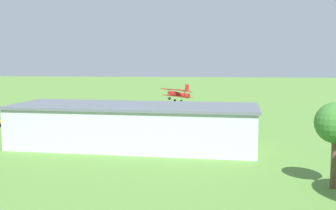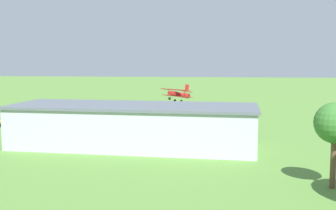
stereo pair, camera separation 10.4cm
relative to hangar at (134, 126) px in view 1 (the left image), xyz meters
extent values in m
plane|color=#568438|center=(-1.61, -32.49, -2.84)|extent=(400.00, 400.00, 0.00)
cube|color=#B7BCC6|center=(0.00, 0.02, -0.19)|extent=(32.31, 12.05, 5.31)
cube|color=slate|center=(0.00, 0.02, 2.65)|extent=(32.94, 12.68, 0.35)
cube|color=#384251|center=(-0.24, -5.34, -0.66)|extent=(10.00, 0.61, 4.36)
cylinder|color=#B21E1E|center=(-2.74, -34.39, 1.33)|extent=(4.48, 5.44, 2.01)
cone|color=black|center=(-0.75, -31.77, 0.78)|extent=(1.07, 1.08, 0.83)
cube|color=#B21E1E|center=(-2.33, -33.84, 1.06)|extent=(7.01, 5.85, 0.38)
cube|color=#B21E1E|center=(-1.97, -33.37, 2.46)|extent=(7.01, 5.85, 0.38)
cube|color=#B21E1E|center=(-4.24, -36.36, 2.78)|extent=(0.87, 1.10, 1.46)
cube|color=#B21E1E|center=(-4.34, -36.49, 1.78)|extent=(2.62, 2.29, 0.23)
cylinder|color=black|center=(-1.76, -34.66, -0.02)|extent=(0.50, 0.59, 0.64)
cylinder|color=black|center=(-3.27, -33.51, -0.02)|extent=(0.50, 0.59, 0.64)
cylinder|color=#332D28|center=(-0.21, -35.08, 1.76)|extent=(0.26, 0.31, 1.47)
cylinder|color=#332D28|center=(-4.09, -32.14, 1.76)|extent=(0.26, 0.31, 1.47)
cube|color=black|center=(13.99, -13.83, -2.15)|extent=(2.11, 4.53, 0.74)
cube|color=#2D3842|center=(13.99, -13.83, -1.51)|extent=(1.71, 2.59, 0.54)
cylinder|color=black|center=(13.33, -12.26, -2.52)|extent=(0.29, 0.66, 0.64)
cylinder|color=black|center=(14.97, -12.44, -2.52)|extent=(0.29, 0.66, 0.64)
cylinder|color=black|center=(13.01, -15.22, -2.52)|extent=(0.29, 0.66, 0.64)
cylinder|color=black|center=(14.66, -15.40, -2.52)|extent=(0.29, 0.66, 0.64)
cube|color=#B7B7BC|center=(21.27, -12.56, -2.15)|extent=(2.20, 4.30, 0.75)
cube|color=#2D3842|center=(21.27, -12.56, -1.50)|extent=(1.77, 2.47, 0.55)
cylinder|color=black|center=(20.60, -11.07, -2.52)|extent=(0.30, 0.66, 0.64)
cylinder|color=black|center=(22.29, -11.28, -2.52)|extent=(0.30, 0.66, 0.64)
cylinder|color=black|center=(20.26, -13.84, -2.52)|extent=(0.30, 0.66, 0.64)
cylinder|color=black|center=(21.95, -14.05, -2.52)|extent=(0.30, 0.66, 0.64)
cylinder|color=black|center=(26.36, -13.29, -2.52)|extent=(0.26, 0.65, 0.64)
cylinder|color=#B23333|center=(-15.49, -18.69, -2.43)|extent=(0.40, 0.40, 0.83)
cylinder|color=#3F3F47|center=(-15.49, -18.69, -1.72)|extent=(0.47, 0.47, 0.59)
sphere|color=#D8AD84|center=(-15.49, -18.69, -1.31)|extent=(0.22, 0.22, 0.22)
cylinder|color=navy|center=(8.76, -15.85, -2.44)|extent=(0.45, 0.45, 0.80)
cylinder|color=#B23333|center=(8.76, -15.85, -1.76)|extent=(0.53, 0.53, 0.57)
sphere|color=brown|center=(8.76, -15.85, -1.36)|extent=(0.22, 0.22, 0.22)
cylinder|color=brown|center=(-21.49, 15.30, -0.41)|extent=(0.52, 0.52, 4.86)
sphere|color=#38722D|center=(-21.49, 15.30, 3.12)|extent=(3.68, 3.68, 3.68)
camera|label=1|loc=(-11.14, 52.79, 8.63)|focal=43.75mm
camera|label=2|loc=(-11.24, 52.78, 8.63)|focal=43.75mm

